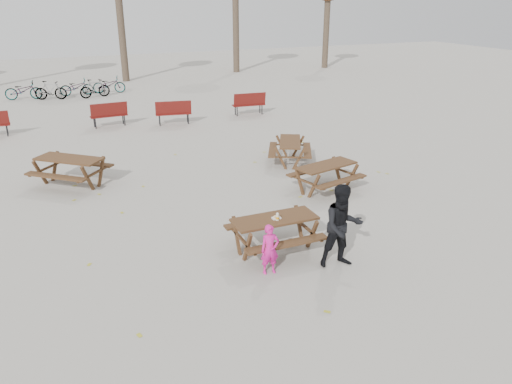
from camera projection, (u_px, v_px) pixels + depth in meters
name	position (u px, v px, depth m)	size (l,w,h in m)	color
ground	(274.00, 251.00, 10.79)	(80.00, 80.00, 0.00)	gray
main_picnic_table	(275.00, 226.00, 10.57)	(1.80, 1.45, 0.78)	#3B1F15
food_tray	(276.00, 218.00, 10.46)	(0.18, 0.11, 0.04)	white
bread_roll	(276.00, 216.00, 10.44)	(0.14, 0.06, 0.05)	tan
soda_bottle	(277.00, 217.00, 10.37)	(0.07, 0.07, 0.17)	silver
child	(270.00, 250.00, 9.75)	(0.38, 0.25, 1.03)	#DA1B8A
adult	(342.00, 226.00, 9.89)	(0.85, 0.66, 1.74)	black
picnic_table_east	(326.00, 177.00, 13.99)	(1.77, 1.42, 0.76)	#3B1F15
picnic_table_north	(71.00, 172.00, 14.36)	(1.92, 1.54, 0.83)	#3B1F15
picnic_table_far	(290.00, 152.00, 16.35)	(1.70, 1.37, 0.73)	#3B1F15
park_bench_row	(136.00, 113.00, 21.03)	(12.31, 1.37, 1.03)	maroon
bicycle_row	(70.00, 88.00, 26.91)	(6.30, 1.99, 0.98)	black
fallen_leaves	(251.00, 205.00, 13.11)	(11.00, 11.00, 0.01)	#AAA528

